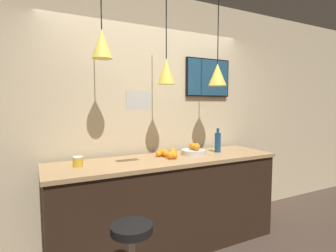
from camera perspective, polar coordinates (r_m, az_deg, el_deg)
back_wall at (r=3.21m, az=-3.71°, el=2.45°), size 8.00×0.06×2.90m
service_counter at (r=3.00m, az=0.00°, el=-16.32°), size 2.52×0.69×1.00m
fruit_bowl at (r=3.07m, az=5.64°, el=-5.28°), size 0.28×0.28×0.14m
orange_pile at (r=2.90m, az=0.14°, el=-6.06°), size 0.24×0.31×0.09m
juice_bottle at (r=3.25m, az=10.77°, el=-3.43°), size 0.07×0.07×0.29m
spread_jar at (r=2.61m, az=-19.02°, el=-7.32°), size 0.09×0.09×0.10m
pendant_lamp_left at (r=2.66m, az=-14.19°, el=16.95°), size 0.20×0.20×0.79m
pendant_lamp_middle at (r=2.86m, az=-0.37°, el=11.87°), size 0.19×0.19×1.01m
pendant_lamp_right at (r=3.22m, az=10.72°, el=10.98°), size 0.22×0.22×1.00m
mounted_tv at (r=3.58m, az=8.68°, el=10.35°), size 0.67×0.04×0.50m
hanging_menu_board at (r=2.38m, az=-6.34°, el=5.53°), size 0.24×0.01×0.17m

